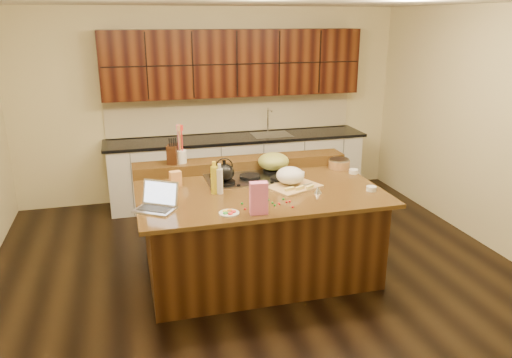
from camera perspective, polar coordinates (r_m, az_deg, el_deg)
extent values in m
cube|color=black|center=(5.38, 0.14, -10.40)|extent=(5.50, 5.00, 0.01)
cube|color=beige|center=(7.28, -5.09, 8.42)|extent=(5.50, 0.01, 2.70)
cube|color=beige|center=(2.69, 14.51, -9.19)|extent=(5.50, 0.01, 2.70)
cube|color=beige|center=(6.19, 25.71, 5.00)|extent=(0.01, 5.00, 2.70)
cube|color=black|center=(5.18, 0.14, -6.07)|extent=(2.22, 1.42, 0.88)
cube|color=black|center=(5.01, 0.15, -1.26)|extent=(2.40, 1.60, 0.04)
cube|color=black|center=(5.63, -1.72, 1.78)|extent=(2.40, 0.30, 0.12)
cube|color=gray|center=(5.28, -0.71, 0.04)|extent=(0.92, 0.52, 0.02)
cylinder|color=black|center=(5.33, -4.18, 0.42)|extent=(0.22, 0.22, 0.03)
cylinder|color=black|center=(5.47, 2.00, 0.92)|extent=(0.22, 0.22, 0.03)
cylinder|color=black|center=(5.09, -3.62, -0.43)|extent=(0.22, 0.22, 0.03)
cylinder|color=black|center=(5.23, 2.83, 0.11)|extent=(0.22, 0.22, 0.03)
cylinder|color=black|center=(5.27, -0.71, 0.27)|extent=(0.22, 0.22, 0.03)
cube|color=silver|center=(7.22, -2.08, 1.06)|extent=(3.60, 0.62, 0.90)
cube|color=black|center=(7.10, -2.12, 4.69)|extent=(3.70, 0.66, 0.04)
cube|color=gray|center=(7.22, 1.76, 5.05)|extent=(0.55, 0.42, 0.01)
cylinder|color=gray|center=(7.35, 1.36, 6.76)|extent=(0.02, 0.02, 0.36)
cube|color=black|center=(7.08, -2.50, 13.10)|extent=(3.60, 0.34, 0.90)
cube|color=beige|center=(7.34, -2.70, 7.36)|extent=(3.60, 0.03, 0.50)
ellipsoid|color=black|center=(5.05, -3.64, 0.74)|extent=(0.23, 0.23, 0.18)
ellipsoid|color=olive|center=(5.44, 2.01, 2.03)|extent=(0.38, 0.38, 0.19)
cube|color=#B7B7BC|center=(4.52, -11.50, -3.47)|extent=(0.42, 0.38, 0.02)
cube|color=black|center=(4.51, -11.51, -3.35)|extent=(0.32, 0.27, 0.00)
cube|color=#B7B7BC|center=(4.57, -10.88, -1.55)|extent=(0.33, 0.25, 0.22)
cube|color=silver|center=(4.57, -10.92, -1.58)|extent=(0.29, 0.21, 0.19)
cylinder|color=gold|center=(4.83, -4.79, -0.12)|extent=(0.08, 0.08, 0.27)
cylinder|color=silver|center=(4.82, -4.17, -0.26)|extent=(0.08, 0.08, 0.25)
cube|color=tan|center=(5.02, 4.36, -0.90)|extent=(0.59, 0.52, 0.02)
ellipsoid|color=white|center=(5.05, 3.93, 0.41)|extent=(0.29, 0.29, 0.18)
cube|color=#EDD872|center=(4.88, 3.83, -1.13)|extent=(0.11, 0.03, 0.03)
cube|color=#EDD872|center=(4.92, 5.01, -1.02)|extent=(0.11, 0.03, 0.03)
cube|color=#EDD872|center=(4.95, 6.17, -0.91)|extent=(0.11, 0.03, 0.03)
cylinder|color=gray|center=(5.04, 5.58, -0.68)|extent=(0.19, 0.08, 0.01)
cylinder|color=white|center=(5.05, 13.05, -1.07)|extent=(0.12, 0.12, 0.04)
cylinder|color=white|center=(5.57, 11.08, 0.86)|extent=(0.12, 0.12, 0.04)
cylinder|color=white|center=(5.40, 5.04, 0.58)|extent=(0.11, 0.11, 0.04)
cylinder|color=#996B3F|center=(5.73, 9.48, 1.67)|extent=(0.26, 0.26, 0.09)
cone|color=silver|center=(4.89, 7.06, -1.21)|extent=(0.10, 0.10, 0.07)
cube|color=pink|center=(4.31, 0.32, -2.20)|extent=(0.16, 0.10, 0.29)
cylinder|color=white|center=(4.36, -3.09, -3.91)|extent=(0.22, 0.22, 0.01)
cube|color=#F4A456|center=(5.11, -9.18, 0.03)|extent=(0.13, 0.10, 0.16)
cylinder|color=white|center=(5.49, -8.55, 2.56)|extent=(0.16, 0.16, 0.14)
cube|color=black|center=(5.47, -9.49, 2.83)|extent=(0.15, 0.19, 0.21)
ellipsoid|color=red|center=(4.51, 1.26, -3.10)|extent=(0.02, 0.02, 0.02)
ellipsoid|color=#198C26|center=(4.53, 2.16, -3.01)|extent=(0.02, 0.02, 0.02)
ellipsoid|color=red|center=(4.44, -1.25, -3.43)|extent=(0.02, 0.02, 0.02)
ellipsoid|color=#198C26|center=(4.69, 3.14, -2.30)|extent=(0.02, 0.02, 0.02)
ellipsoid|color=red|center=(4.63, 3.88, -2.57)|extent=(0.02, 0.02, 0.02)
ellipsoid|color=#198C26|center=(4.57, -1.61, -2.81)|extent=(0.02, 0.02, 0.02)
ellipsoid|color=red|center=(4.50, 4.21, -3.20)|extent=(0.02, 0.02, 0.02)
ellipsoid|color=#198C26|center=(4.59, 1.88, -2.73)|extent=(0.02, 0.02, 0.02)
ellipsoid|color=red|center=(4.57, 2.68, -2.83)|extent=(0.02, 0.02, 0.02)
ellipsoid|color=#198C26|center=(4.66, 1.43, -2.41)|extent=(0.02, 0.02, 0.02)
ellipsoid|color=red|center=(4.61, 3.52, -2.64)|extent=(0.02, 0.02, 0.02)
ellipsoid|color=#198C26|center=(4.59, 0.69, -2.72)|extent=(0.02, 0.02, 0.02)
ellipsoid|color=red|center=(4.45, -0.07, -3.42)|extent=(0.02, 0.02, 0.02)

